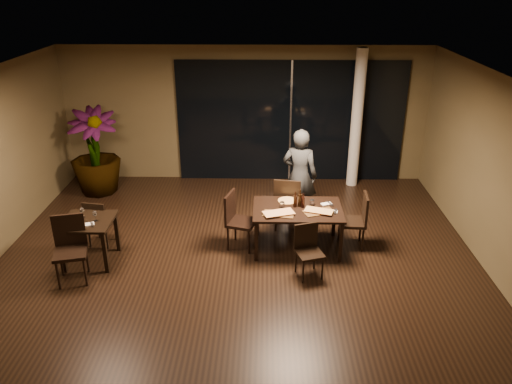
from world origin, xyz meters
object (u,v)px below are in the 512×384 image
object	(u,v)px
chair_main_right	(357,218)
bottle_b	(303,201)
diner	(300,176)
potted_plant	(95,152)
chair_main_near	(308,247)
bottle_a	(295,199)
side_table	(88,227)
chair_main_far	(288,201)
main_table	(298,212)
chair_side_far	(98,221)
chair_main_left	(237,217)
chair_side_near	(70,245)
bottle_c	(300,198)

from	to	relation	value
chair_main_right	bottle_b	size ratio (longest dim) A/B	3.84
diner	potted_plant	world-z (taller)	potted_plant
chair_main_near	bottle_b	world-z (taller)	bottle_b
bottle_a	potted_plant	bearing A→B (deg)	151.32
side_table	chair_main_far	distance (m)	3.46
chair_main_near	chair_main_far	bearing A→B (deg)	82.45
main_table	chair_main_near	size ratio (longest dim) A/B	1.79
chair_side_far	diner	world-z (taller)	diner
chair_main_left	diner	size ratio (longest dim) A/B	0.55
diner	bottle_a	size ratio (longest dim) A/B	6.55
side_table	chair_main_right	size ratio (longest dim) A/B	0.82
chair_main_near	main_table	bearing A→B (deg)	80.85
chair_side_near	main_table	bearing A→B (deg)	1.54
chair_main_left	potted_plant	distance (m)	3.89
chair_main_right	side_table	bearing A→B (deg)	-79.07
chair_main_left	chair_side_near	xyz separation A→B (m)	(-2.49, -1.02, 0.02)
chair_main_near	bottle_a	bearing A→B (deg)	82.83
potted_plant	bottle_a	distance (m)	4.69
side_table	chair_side_near	distance (m)	0.51
main_table	chair_side_far	bearing A→B (deg)	179.86
side_table	bottle_a	size ratio (longest dim) A/B	2.90
chair_main_near	chair_main_right	xyz separation A→B (m)	(0.91, 0.88, 0.08)
chair_main_far	bottle_a	bearing A→B (deg)	108.53
chair_main_right	bottle_c	xyz separation A→B (m)	(-0.99, 0.01, 0.36)
main_table	chair_side_far	world-z (taller)	chair_side_far
chair_main_near	chair_main_right	size ratio (longest dim) A/B	0.86
chair_main_right	bottle_c	bearing A→B (deg)	-87.24
chair_main_near	chair_side_far	world-z (taller)	chair_side_far
side_table	chair_main_near	world-z (taller)	chair_main_near
chair_main_right	chair_side_near	size ratio (longest dim) A/B	0.94
chair_main_right	main_table	bearing A→B (deg)	-82.32
bottle_c	side_table	bearing A→B (deg)	-170.30
side_table	chair_main_left	size ratio (longest dim) A/B	0.81
side_table	chair_main_right	xyz separation A→B (m)	(4.43, 0.57, -0.08)
chair_side_far	potted_plant	size ratio (longest dim) A/B	0.47
chair_main_left	chair_side_far	xyz separation A→B (m)	(-2.38, -0.03, -0.08)
chair_main_far	chair_main_near	world-z (taller)	chair_main_far
potted_plant	bottle_c	size ratio (longest dim) A/B	6.10
chair_main_left	chair_side_far	world-z (taller)	chair_main_left
chair_side_near	diner	world-z (taller)	diner
bottle_b	bottle_a	bearing A→B (deg)	169.03
chair_main_left	bottle_c	distance (m)	1.13
chair_main_left	chair_main_near	bearing A→B (deg)	-109.70
bottle_c	chair_main_far	bearing A→B (deg)	107.49
chair_main_right	chair_main_left	bearing A→B (deg)	-85.34
chair_main_near	bottle_c	distance (m)	1.00
side_table	chair_main_far	world-z (taller)	chair_main_far
chair_main_left	bottle_c	xyz separation A→B (m)	(1.07, 0.05, 0.35)
bottle_a	chair_side_far	bearing A→B (deg)	-178.92
diner	bottle_a	bearing A→B (deg)	98.79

